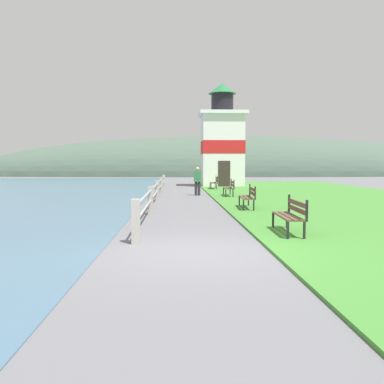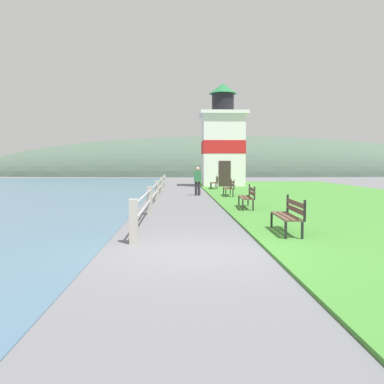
% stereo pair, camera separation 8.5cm
% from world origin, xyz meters
% --- Properties ---
extents(ground_plane, '(160.00, 160.00, 0.00)m').
position_xyz_m(ground_plane, '(0.00, 0.00, 0.00)').
color(ground_plane, slate).
extents(grass_verge, '(12.00, 40.01, 0.06)m').
position_xyz_m(grass_verge, '(7.42, 13.34, 0.03)').
color(grass_verge, '#428433').
rests_on(grass_verge, ground_plane).
extents(seawall_railing, '(0.18, 21.85, 0.98)m').
position_xyz_m(seawall_railing, '(-1.32, 11.84, 0.58)').
color(seawall_railing, '#A8A399').
rests_on(seawall_railing, ground_plane).
extents(park_bench_near, '(0.53, 1.80, 0.94)m').
position_xyz_m(park_bench_near, '(2.38, 2.01, 0.54)').
color(park_bench_near, brown).
rests_on(park_bench_near, ground_plane).
extents(park_bench_midway, '(0.60, 1.95, 0.94)m').
position_xyz_m(park_bench_midway, '(2.34, 7.95, 0.54)').
color(park_bench_midway, brown).
rests_on(park_bench_midway, ground_plane).
extents(park_bench_far, '(0.54, 1.79, 0.94)m').
position_xyz_m(park_bench_far, '(2.42, 14.35, 0.54)').
color(park_bench_far, brown).
rests_on(park_bench_far, ground_plane).
extents(park_bench_by_lighthouse, '(0.53, 1.67, 0.94)m').
position_xyz_m(park_bench_by_lighthouse, '(2.21, 21.00, 0.54)').
color(park_bench_by_lighthouse, brown).
rests_on(park_bench_by_lighthouse, ground_plane).
extents(lighthouse, '(3.66, 3.66, 8.06)m').
position_xyz_m(lighthouse, '(3.21, 25.55, 3.39)').
color(lighthouse, white).
rests_on(lighthouse, ground_plane).
extents(person_strolling, '(0.43, 0.29, 1.59)m').
position_xyz_m(person_strolling, '(0.76, 15.44, 0.86)').
color(person_strolling, '#28282D').
rests_on(person_strolling, ground_plane).
extents(distant_hillside, '(80.00, 16.00, 12.00)m').
position_xyz_m(distant_hillside, '(8.00, 56.67, 0.00)').
color(distant_hillside, '#475B4C').
rests_on(distant_hillside, ground_plane).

